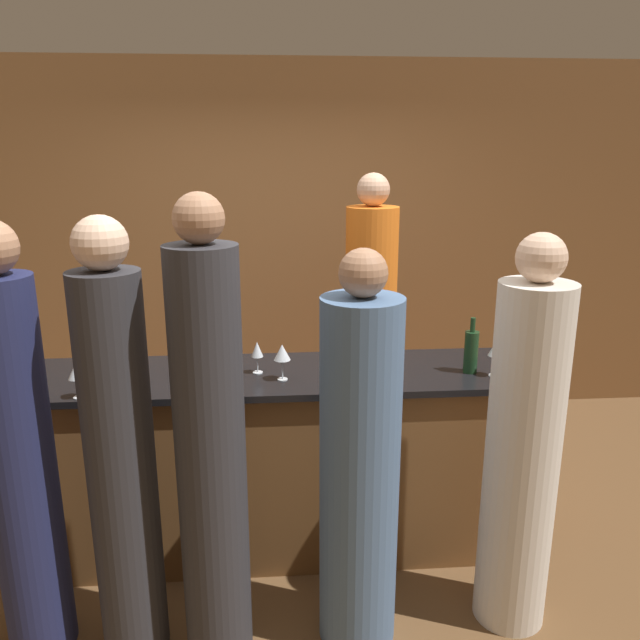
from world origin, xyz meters
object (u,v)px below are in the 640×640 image
(guest_0, at_px, (359,470))
(guest_2, at_px, (120,459))
(wine_bottle_0, at_px, (471,351))
(guest_1, at_px, (211,455))
(guest_3, at_px, (522,452))
(bartender, at_px, (370,341))
(guest_4, at_px, (19,459))

(guest_0, distance_m, guest_2, 1.00)
(guest_2, height_order, wine_bottle_0, guest_2)
(guest_1, distance_m, guest_3, 1.36)
(guest_2, height_order, guest_3, guest_2)
(bartender, xyz_separation_m, guest_4, (-1.68, -1.38, -0.04))
(guest_1, xyz_separation_m, guest_2, (-0.38, 0.06, -0.04))
(wine_bottle_0, bearing_deg, guest_2, -159.95)
(guest_0, distance_m, guest_3, 0.74)
(guest_1, xyz_separation_m, guest_3, (1.35, 0.11, -0.10))
(bartender, distance_m, guest_0, 1.46)
(bartender, distance_m, guest_1, 1.73)
(guest_2, xyz_separation_m, wine_bottle_0, (1.66, 0.60, 0.22))
(guest_1, bearing_deg, guest_3, 4.52)
(guest_0, bearing_deg, guest_1, -175.24)
(bartender, xyz_separation_m, wine_bottle_0, (0.40, -0.81, 0.20))
(guest_2, bearing_deg, bartender, 48.40)
(guest_0, relative_size, guest_3, 0.97)
(guest_1, bearing_deg, guest_4, 172.36)
(guest_2, distance_m, wine_bottle_0, 1.78)
(bartender, bearing_deg, guest_1, 59.23)
(guest_3, bearing_deg, guest_2, -178.59)
(guest_3, relative_size, wine_bottle_0, 6.22)
(guest_0, height_order, guest_2, guest_2)
(guest_2, bearing_deg, guest_3, 1.41)
(guest_2, relative_size, guest_3, 1.05)
(guest_0, relative_size, wine_bottle_0, 6.07)
(bartender, distance_m, guest_3, 1.46)
(guest_2, height_order, guest_4, guest_2)
(guest_3, distance_m, guest_4, 2.15)
(guest_1, relative_size, guest_3, 1.10)
(guest_3, bearing_deg, wine_bottle_0, 97.47)
(guest_4, height_order, wine_bottle_0, guest_4)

